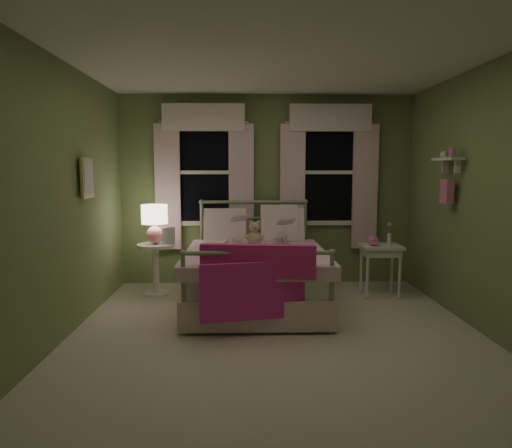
{
  "coord_description": "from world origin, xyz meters",
  "views": [
    {
      "loc": [
        -0.31,
        -4.21,
        1.58
      ],
      "look_at": [
        -0.18,
        0.69,
        1.0
      ],
      "focal_mm": 32.0,
      "sensor_mm": 36.0,
      "label": 1
    }
  ],
  "objects_px": {
    "bed": "(256,273)",
    "child_right": "(277,222)",
    "table_lamp": "(155,220)",
    "nightstand_left": "(156,262)",
    "nightstand_right": "(381,253)",
    "child_left": "(232,223)",
    "teddy_bear": "(255,235)"
  },
  "relations": [
    {
      "from": "bed",
      "to": "child_right",
      "type": "xyz_separation_m",
      "value": [
        0.27,
        0.43,
        0.56
      ]
    },
    {
      "from": "table_lamp",
      "to": "nightstand_left",
      "type": "bearing_deg",
      "value": 45.0
    },
    {
      "from": "nightstand_right",
      "to": "bed",
      "type": "bearing_deg",
      "value": -167.82
    },
    {
      "from": "child_left",
      "to": "teddy_bear",
      "type": "xyz_separation_m",
      "value": [
        0.28,
        -0.16,
        -0.14
      ]
    },
    {
      "from": "teddy_bear",
      "to": "nightstand_right",
      "type": "relative_size",
      "value": 0.49
    },
    {
      "from": "bed",
      "to": "nightstand_left",
      "type": "height_order",
      "value": "bed"
    },
    {
      "from": "bed",
      "to": "table_lamp",
      "type": "distance_m",
      "value": 1.47
    },
    {
      "from": "table_lamp",
      "to": "bed",
      "type": "bearing_deg",
      "value": -21.28
    },
    {
      "from": "child_right",
      "to": "teddy_bear",
      "type": "height_order",
      "value": "child_right"
    },
    {
      "from": "teddy_bear",
      "to": "nightstand_left",
      "type": "relative_size",
      "value": 0.48
    },
    {
      "from": "teddy_bear",
      "to": "child_left",
      "type": "bearing_deg",
      "value": 150.5
    },
    {
      "from": "child_left",
      "to": "nightstand_right",
      "type": "bearing_deg",
      "value": -179.25
    },
    {
      "from": "child_right",
      "to": "nightstand_right",
      "type": "bearing_deg",
      "value": -179.29
    },
    {
      "from": "bed",
      "to": "teddy_bear",
      "type": "distance_m",
      "value": 0.5
    },
    {
      "from": "teddy_bear",
      "to": "nightstand_left",
      "type": "bearing_deg",
      "value": 170.19
    },
    {
      "from": "table_lamp",
      "to": "child_right",
      "type": "bearing_deg",
      "value": -2.2
    },
    {
      "from": "child_right",
      "to": "nightstand_right",
      "type": "distance_m",
      "value": 1.36
    },
    {
      "from": "child_left",
      "to": "table_lamp",
      "type": "height_order",
      "value": "child_left"
    },
    {
      "from": "bed",
      "to": "table_lamp",
      "type": "xyz_separation_m",
      "value": [
        -1.26,
        0.49,
        0.58
      ]
    },
    {
      "from": "bed",
      "to": "child_left",
      "type": "bearing_deg",
      "value": 123.42
    },
    {
      "from": "bed",
      "to": "child_right",
      "type": "relative_size",
      "value": 2.76
    },
    {
      "from": "child_left",
      "to": "table_lamp",
      "type": "relative_size",
      "value": 1.47
    },
    {
      "from": "bed",
      "to": "child_right",
      "type": "distance_m",
      "value": 0.76
    },
    {
      "from": "child_right",
      "to": "nightstand_left",
      "type": "relative_size",
      "value": 1.14
    },
    {
      "from": "bed",
      "to": "child_right",
      "type": "bearing_deg",
      "value": 57.61
    },
    {
      "from": "teddy_bear",
      "to": "nightstand_left",
      "type": "distance_m",
      "value": 1.33
    },
    {
      "from": "bed",
      "to": "nightstand_left",
      "type": "bearing_deg",
      "value": 158.72
    },
    {
      "from": "table_lamp",
      "to": "nightstand_right",
      "type": "bearing_deg",
      "value": -3.06
    },
    {
      "from": "nightstand_left",
      "to": "child_left",
      "type": "bearing_deg",
      "value": -3.46
    },
    {
      "from": "nightstand_left",
      "to": "nightstand_right",
      "type": "relative_size",
      "value": 1.02
    },
    {
      "from": "bed",
      "to": "table_lamp",
      "type": "height_order",
      "value": "bed"
    },
    {
      "from": "teddy_bear",
      "to": "nightstand_right",
      "type": "xyz_separation_m",
      "value": [
        1.58,
        0.07,
        -0.24
      ]
    }
  ]
}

